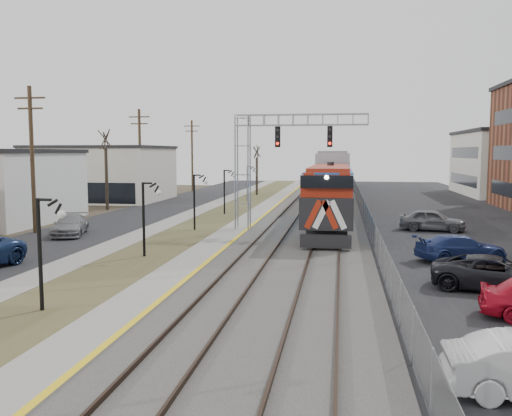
# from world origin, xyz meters

# --- Properties ---
(street_west) EXTENTS (7.00, 120.00, 0.04)m
(street_west) POSITION_xyz_m (-11.50, 35.00, 0.02)
(street_west) COLOR black
(street_west) RESTS_ON ground
(sidewalk) EXTENTS (2.00, 120.00, 0.08)m
(sidewalk) POSITION_xyz_m (-7.00, 35.00, 0.04)
(sidewalk) COLOR gray
(sidewalk) RESTS_ON ground
(grass_median) EXTENTS (4.00, 120.00, 0.06)m
(grass_median) POSITION_xyz_m (-4.00, 35.00, 0.03)
(grass_median) COLOR #444625
(grass_median) RESTS_ON ground
(platform) EXTENTS (2.00, 120.00, 0.24)m
(platform) POSITION_xyz_m (-1.00, 35.00, 0.12)
(platform) COLOR gray
(platform) RESTS_ON ground
(ballast_bed) EXTENTS (8.00, 120.00, 0.20)m
(ballast_bed) POSITION_xyz_m (4.00, 35.00, 0.10)
(ballast_bed) COLOR #595651
(ballast_bed) RESTS_ON ground
(parking_lot) EXTENTS (16.00, 120.00, 0.04)m
(parking_lot) POSITION_xyz_m (16.00, 35.00, 0.02)
(parking_lot) COLOR black
(parking_lot) RESTS_ON ground
(platform_edge) EXTENTS (0.24, 120.00, 0.01)m
(platform_edge) POSITION_xyz_m (-0.12, 35.00, 0.24)
(platform_edge) COLOR gold
(platform_edge) RESTS_ON platform
(track_near) EXTENTS (1.58, 120.00, 0.15)m
(track_near) POSITION_xyz_m (2.00, 35.00, 0.28)
(track_near) COLOR #2D2119
(track_near) RESTS_ON ballast_bed
(track_far) EXTENTS (1.58, 120.00, 0.15)m
(track_far) POSITION_xyz_m (5.50, 35.00, 0.28)
(track_far) COLOR #2D2119
(track_far) RESTS_ON ballast_bed
(train) EXTENTS (3.00, 63.05, 5.33)m
(train) POSITION_xyz_m (5.50, 53.37, 2.88)
(train) COLOR #1557B0
(train) RESTS_ON ground
(signal_gantry) EXTENTS (9.00, 1.07, 8.15)m
(signal_gantry) POSITION_xyz_m (1.22, 27.99, 5.59)
(signal_gantry) COLOR gray
(signal_gantry) RESTS_ON ground
(lampposts) EXTENTS (0.14, 62.14, 4.00)m
(lampposts) POSITION_xyz_m (-4.00, 18.29, 2.00)
(lampposts) COLOR black
(lampposts) RESTS_ON ground
(utility_poles) EXTENTS (0.28, 80.28, 10.00)m
(utility_poles) POSITION_xyz_m (-14.50, 25.00, 5.00)
(utility_poles) COLOR #4C3823
(utility_poles) RESTS_ON ground
(fence) EXTENTS (0.04, 120.00, 1.60)m
(fence) POSITION_xyz_m (8.20, 35.00, 0.80)
(fence) COLOR gray
(fence) RESTS_ON ground
(bare_trees) EXTENTS (12.30, 42.30, 5.95)m
(bare_trees) POSITION_xyz_m (-12.66, 38.91, 2.70)
(bare_trees) COLOR #382D23
(bare_trees) RESTS_ON ground
(car_lot_c) EXTENTS (5.38, 3.48, 1.38)m
(car_lot_c) POSITION_xyz_m (12.49, 13.41, 0.69)
(car_lot_c) COLOR black
(car_lot_c) RESTS_ON ground
(car_lot_d) EXTENTS (4.97, 3.15, 1.34)m
(car_lot_d) POSITION_xyz_m (12.37, 19.36, 0.67)
(car_lot_d) COLOR navy
(car_lot_d) RESTS_ON ground
(car_lot_e) EXTENTS (4.75, 2.63, 1.53)m
(car_lot_e) POSITION_xyz_m (12.70, 30.25, 0.76)
(car_lot_e) COLOR slate
(car_lot_e) RESTS_ON ground
(car_street_b) EXTENTS (3.18, 5.00, 1.35)m
(car_street_b) POSITION_xyz_m (-11.57, 24.35, 0.67)
(car_street_b) COLOR gray
(car_street_b) RESTS_ON ground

